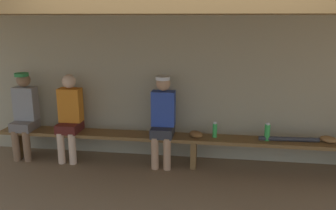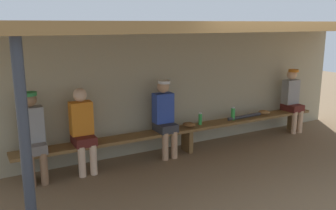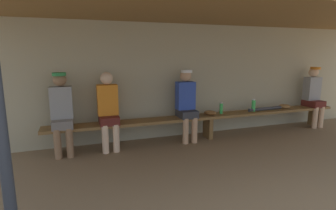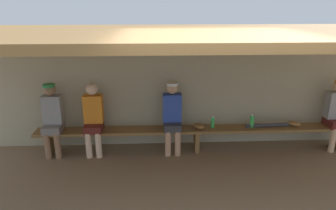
{
  "view_description": "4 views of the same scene",
  "coord_description": "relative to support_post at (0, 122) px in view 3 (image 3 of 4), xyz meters",
  "views": [
    {
      "loc": [
        0.33,
        -3.4,
        2.18
      ],
      "look_at": [
        -0.35,
        1.27,
        1.0
      ],
      "focal_mm": 37.96,
      "sensor_mm": 36.0,
      "label": 1
    },
    {
      "loc": [
        -3.38,
        -3.8,
        2.3
      ],
      "look_at": [
        -0.5,
        1.38,
        0.96
      ],
      "focal_mm": 38.8,
      "sensor_mm": 36.0,
      "label": 2
    },
    {
      "loc": [
        -2.41,
        -2.95,
        1.64
      ],
      "look_at": [
        -0.89,
        1.38,
        0.75
      ],
      "focal_mm": 28.39,
      "sensor_mm": 36.0,
      "label": 3
    },
    {
      "loc": [
        -0.8,
        -3.7,
        2.69
      ],
      "look_at": [
        -0.56,
        1.2,
        1.05
      ],
      "focal_mm": 32.48,
      "sensor_mm": 36.0,
      "label": 4
    }
  ],
  "objects": [
    {
      "name": "water_bottle_clear",
      "position": [
        4.04,
        2.09,
        -0.52
      ],
      "size": [
        0.08,
        0.08,
        0.26
      ],
      "color": "green",
      "rests_on": "bench"
    },
    {
      "name": "baseball_glove_worn",
      "position": [
        4.89,
        2.13,
        -0.6
      ],
      "size": [
        0.29,
        0.28,
        0.09
      ],
      "primitive_type": "ellipsoid",
      "rotation": [
        0.0,
        0.0,
        2.51
      ],
      "color": "olive",
      "rests_on": "bench"
    },
    {
      "name": "support_post",
      "position": [
        0.0,
        0.0,
        0.0
      ],
      "size": [
        0.1,
        0.1,
        2.2
      ],
      "primitive_type": "cylinder",
      "color": "#2D333D",
      "rests_on": "ground"
    },
    {
      "name": "ground_plane",
      "position": [
        3.0,
        0.55,
        -1.1
      ],
      "size": [
        24.0,
        24.0,
        0.0
      ],
      "primitive_type": "plane",
      "color": "brown"
    },
    {
      "name": "back_wall",
      "position": [
        3.0,
        2.55,
        0.0
      ],
      "size": [
        8.0,
        0.2,
        2.2
      ],
      "primitive_type": "cube",
      "color": "tan",
      "rests_on": "ground"
    },
    {
      "name": "baseball_bat",
      "position": [
        4.35,
        2.1,
        -0.61
      ],
      "size": [
        0.84,
        0.1,
        0.07
      ],
      "primitive_type": "cylinder",
      "rotation": [
        0.0,
        1.57,
        0.04
      ],
      "color": "#333338",
      "rests_on": "bench"
    },
    {
      "name": "player_leftmost",
      "position": [
        5.66,
        2.1,
        -0.35
      ],
      "size": [
        0.34,
        0.42,
        1.34
      ],
      "color": "#591E19",
      "rests_on": "ground"
    },
    {
      "name": "water_bottle_blue",
      "position": [
        3.31,
        2.13,
        -0.53
      ],
      "size": [
        0.07,
        0.07,
        0.23
      ],
      "color": "green",
      "rests_on": "bench"
    },
    {
      "name": "bench",
      "position": [
        3.0,
        2.1,
        -0.71
      ],
      "size": [
        6.0,
        0.36,
        0.46
      ],
      "color": "brown",
      "rests_on": "ground"
    },
    {
      "name": "player_in_blue",
      "position": [
        1.09,
        2.1,
        -0.37
      ],
      "size": [
        0.34,
        0.42,
        1.34
      ],
      "color": "#591E19",
      "rests_on": "ground"
    },
    {
      "name": "baseball_glove_tan",
      "position": [
        3.04,
        2.09,
        -0.6
      ],
      "size": [
        0.29,
        0.29,
        0.09
      ],
      "primitive_type": "ellipsoid",
      "rotation": [
        0.0,
        0.0,
        5.5
      ],
      "color": "brown",
      "rests_on": "bench"
    },
    {
      "name": "player_middle",
      "position": [
        0.36,
        2.1,
        -0.35
      ],
      "size": [
        0.34,
        0.42,
        1.34
      ],
      "color": "slate",
      "rests_on": "ground"
    },
    {
      "name": "dugout_roof",
      "position": [
        3.0,
        1.25,
        1.16
      ],
      "size": [
        8.0,
        2.8,
        0.12
      ],
      "primitive_type": "cube",
      "color": "olive",
      "rests_on": "back_wall"
    },
    {
      "name": "player_with_sunglasses",
      "position": [
        2.54,
        2.1,
        -0.35
      ],
      "size": [
        0.34,
        0.42,
        1.34
      ],
      "color": "#333338",
      "rests_on": "ground"
    }
  ]
}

